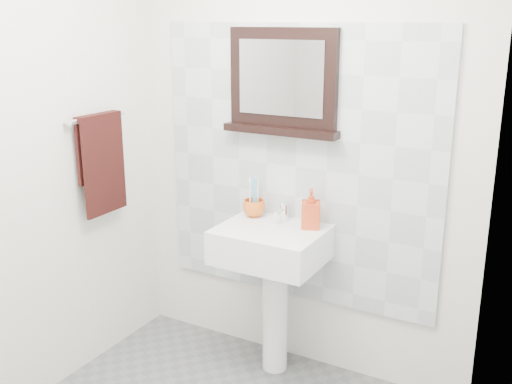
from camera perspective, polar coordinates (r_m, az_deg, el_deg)
back_wall at (r=3.23m, az=4.02°, el=4.20°), size 2.00×0.01×2.50m
left_wall at (r=3.00m, az=-23.23°, el=2.00°), size 0.01×2.20×2.50m
right_wall at (r=1.91m, az=17.14°, el=-5.02°), size 0.01×2.20×2.50m
splashback at (r=3.24m, az=3.90°, el=2.43°), size 1.60×0.02×1.50m
pedestal_sink at (r=3.22m, az=1.51°, el=-6.51°), size 0.55×0.44×0.96m
toothbrush_cup at (r=3.32m, az=-0.20°, el=-1.54°), size 0.12×0.12×0.10m
toothbrushes at (r=3.29m, az=-0.15°, el=-0.30°), size 0.05×0.04×0.21m
soap_dispenser at (r=3.14m, az=5.26°, el=-1.57°), size 0.13×0.13×0.21m
framed_mirror at (r=3.17m, az=2.57°, el=10.21°), size 0.65×0.11×0.55m
towel_bar at (r=3.32m, az=-14.87°, el=6.88°), size 0.07×0.40×0.03m
hand_towel at (r=3.36m, az=-14.52°, el=3.33°), size 0.06×0.30×0.55m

